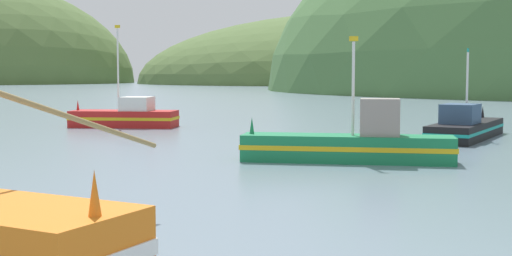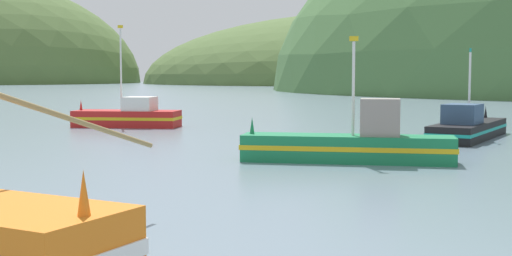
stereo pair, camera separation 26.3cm
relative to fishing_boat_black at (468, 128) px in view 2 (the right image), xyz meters
The scene contains 4 objects.
hill_far_center 216.42m from the fishing_boat_black, 86.24° to the left, with size 168.78×135.02×51.05m, color #516B38.
fishing_boat_black is the anchor object (origin of this frame).
fishing_boat_green 12.49m from the fishing_boat_black, 123.66° to the right, with size 8.73×2.65×5.07m.
fishing_boat_red 21.87m from the fishing_boat_black, 161.74° to the left, with size 7.15×2.83×6.79m.
Camera 2 is at (3.43, 2.05, 3.58)m, focal length 48.10 mm.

